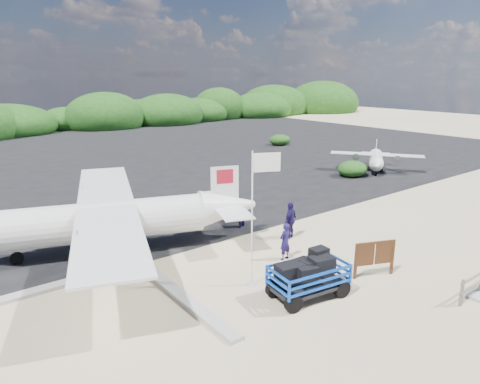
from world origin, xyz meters
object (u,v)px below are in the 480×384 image
object	(u,v)px
baggage_cart	(308,297)
crew_c	(290,220)
aircraft_large	(295,158)
flagpole	(251,285)
crew_b	(239,213)
signboard	(373,276)
crew_a	(285,241)

from	to	relation	value
baggage_cart	crew_c	size ratio (longest dim) A/B	1.64
crew_c	aircraft_large	bearing A→B (deg)	-154.59
flagpole	crew_b	world-z (taller)	flagpole
crew_c	signboard	bearing A→B (deg)	67.29
crew_a	aircraft_large	size ratio (longest dim) A/B	0.11
signboard	crew_a	distance (m)	3.87
crew_b	aircraft_large	world-z (taller)	aircraft_large
signboard	aircraft_large	world-z (taller)	aircraft_large
flagpole	crew_c	world-z (taller)	flagpole
signboard	crew_b	world-z (taller)	crew_b
signboard	crew_c	distance (m)	5.19
crew_b	flagpole	bearing A→B (deg)	33.11
signboard	aircraft_large	size ratio (longest dim) A/B	0.12
crew_b	crew_c	world-z (taller)	crew_c
crew_a	crew_c	world-z (taller)	crew_c
flagpole	aircraft_large	world-z (taller)	flagpole
aircraft_large	baggage_cart	bearing A→B (deg)	65.81
signboard	crew_c	bearing A→B (deg)	109.37
baggage_cart	signboard	size ratio (longest dim) A/B	1.63
crew_b	signboard	bearing A→B (deg)	72.15
signboard	aircraft_large	distance (m)	25.19
aircraft_large	crew_b	bearing A→B (deg)	56.40
flagpole	crew_c	xyz separation A→B (m)	(4.65, 2.71, 0.92)
crew_c	flagpole	bearing A→B (deg)	10.82
baggage_cart	crew_c	bearing A→B (deg)	60.92
baggage_cart	signboard	world-z (taller)	signboard
baggage_cart	signboard	xyz separation A→B (m)	(3.30, -0.43, 0.00)
crew_a	signboard	bearing A→B (deg)	109.94
crew_b	aircraft_large	bearing A→B (deg)	-166.95
signboard	aircraft_large	xyz separation A→B (m)	(15.28, 20.02, 0.00)
baggage_cart	signboard	distance (m)	3.32
signboard	crew_b	xyz separation A→B (m)	(-0.85, 7.82, 0.82)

